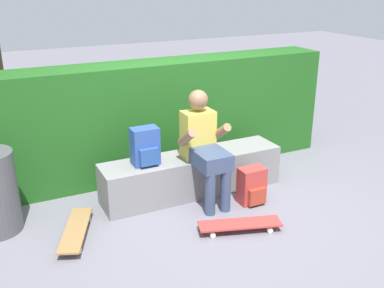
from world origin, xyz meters
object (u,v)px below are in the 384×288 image
object	(u,v)px
skateboard_near_person	(240,224)
backpack_on_ground	(252,186)
bench_main	(192,174)
person_skater	(204,144)
backpack_on_bench	(145,147)
skateboard_beside_bench	(76,230)

from	to	relation	value
skateboard_near_person	backpack_on_ground	size ratio (longest dim) A/B	2.06
bench_main	skateboard_near_person	world-z (taller)	bench_main
person_skater	backpack_on_bench	distance (m)	0.62
person_skater	backpack_on_bench	size ratio (longest dim) A/B	3.01
skateboard_near_person	backpack_on_ground	xyz separation A→B (m)	(0.42, 0.45, 0.12)
backpack_on_bench	backpack_on_ground	bearing A→B (deg)	-25.89
bench_main	backpack_on_bench	size ratio (longest dim) A/B	5.16
person_skater	skateboard_beside_bench	world-z (taller)	person_skater
skateboard_beside_bench	person_skater	bearing A→B (deg)	5.76
skateboard_near_person	backpack_on_bench	distance (m)	1.25
skateboard_near_person	person_skater	bearing A→B (deg)	90.95
bench_main	skateboard_beside_bench	xyz separation A→B (m)	(-1.40, -0.36, -0.15)
person_skater	skateboard_near_person	size ratio (longest dim) A/B	1.46
bench_main	skateboard_beside_bench	size ratio (longest dim) A/B	2.53
bench_main	person_skater	distance (m)	0.48
person_skater	skateboard_near_person	distance (m)	0.93
backpack_on_bench	backpack_on_ground	distance (m)	1.22
backpack_on_bench	backpack_on_ground	xyz separation A→B (m)	(1.02, -0.49, -0.45)
bench_main	backpack_on_ground	xyz separation A→B (m)	(0.47, -0.50, -0.03)
skateboard_beside_bench	backpack_on_ground	world-z (taller)	backpack_on_ground
skateboard_beside_bench	backpack_on_bench	size ratio (longest dim) A/B	2.04
bench_main	person_skater	xyz separation A→B (m)	(0.03, -0.21, 0.43)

